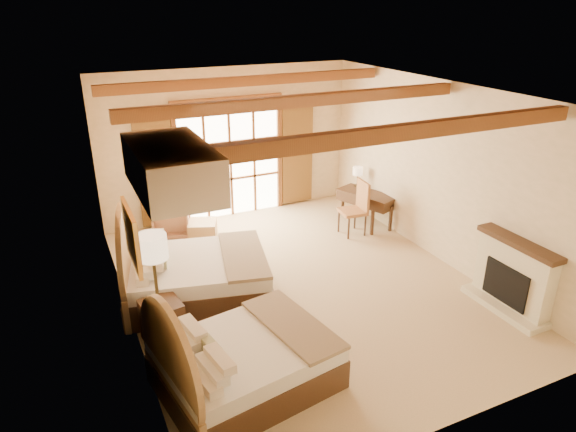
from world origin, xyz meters
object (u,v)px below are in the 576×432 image
bed_near (235,361)px  armchair (172,221)px  bed_far (187,274)px  nightstand (162,322)px  desk (366,207)px

bed_near → armchair: (0.35, 4.75, -0.08)m
bed_near → bed_far: bed_far is taller
nightstand → armchair: bearing=67.3°
bed_near → bed_far: bearing=80.2°
nightstand → desk: desk is taller
armchair → desk: bearing=-177.4°
nightstand → desk: size_ratio=0.45×
bed_near → nightstand: 1.46m
bed_near → armchair: size_ratio=3.13×
armchair → desk: desk is taller
armchair → nightstand: bearing=92.7°
bed_near → nightstand: bearing=104.4°
armchair → desk: 4.06m
nightstand → bed_near: bearing=-73.5°
bed_far → armchair: bearing=95.5°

